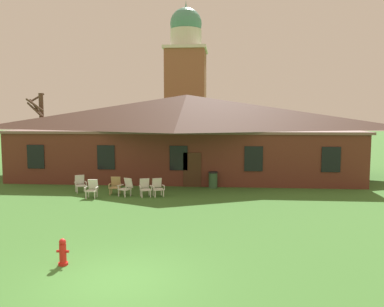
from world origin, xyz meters
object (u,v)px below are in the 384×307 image
lawn_chair_left_end (115,185)px  fire_hydrant (63,252)px  lawn_chair_middle (126,187)px  lawn_chair_by_porch (80,183)px  lawn_chair_right_end (145,187)px  lawn_chair_near_door (92,188)px  trash_bin (213,180)px  lawn_chair_far_side (158,187)px

lawn_chair_left_end → fire_hydrant: (1.34, -10.13, -0.12)m
lawn_chair_middle → fire_hydrant: bearing=-86.3°
lawn_chair_by_porch → lawn_chair_right_end: (3.93, -0.88, 0.00)m
lawn_chair_by_porch → fire_hydrant: lawn_chair_by_porch is taller
lawn_chair_near_door → lawn_chair_middle: same height
lawn_chair_near_door → lawn_chair_right_end: bearing=11.0°
lawn_chair_middle → lawn_chair_right_end: bearing=-2.8°
lawn_chair_left_end → lawn_chair_right_end: size_ratio=1.00×
lawn_chair_near_door → trash_bin: size_ratio=0.98×
lawn_chair_by_porch → lawn_chair_far_side: (4.58, -0.72, 0.00)m
lawn_chair_near_door → lawn_chair_middle: (1.69, 0.58, 0.00)m
lawn_chair_by_porch → lawn_chair_right_end: 4.02m
lawn_chair_near_door → lawn_chair_right_end: same height
lawn_chair_near_door → lawn_chair_left_end: same height
lawn_chair_right_end → trash_bin: 4.50m
lawn_chair_near_door → lawn_chair_by_porch: bearing=130.3°
lawn_chair_near_door → lawn_chair_far_side: bearing=11.4°
lawn_chair_far_side → lawn_chair_by_porch: bearing=171.0°
trash_bin → lawn_chair_middle: bearing=-149.7°
lawn_chair_left_end → trash_bin: size_ratio=0.98×
lawn_chair_middle → lawn_chair_right_end: size_ratio=1.00×
lawn_chair_right_end → trash_bin: bearing=37.5°
lawn_chair_by_porch → trash_bin: trash_bin is taller
lawn_chair_right_end → lawn_chair_far_side: same height
lawn_chair_near_door → lawn_chair_left_end: 1.38m
lawn_chair_near_door → fire_hydrant: size_ratio=1.21×
lawn_chair_by_porch → lawn_chair_near_door: same height
lawn_chair_right_end → fire_hydrant: bearing=-92.5°
lawn_chair_by_porch → lawn_chair_left_end: size_ratio=1.00×
lawn_chair_right_end → lawn_chair_middle: bearing=177.2°
lawn_chair_near_door → trash_bin: bearing=27.4°
lawn_chair_by_porch → fire_hydrant: bearing=-71.6°
lawn_chair_middle → lawn_chair_near_door: bearing=-161.1°
lawn_chair_by_porch → lawn_chair_right_end: size_ratio=1.00×
lawn_chair_left_end → trash_bin: bearing=23.2°
lawn_chair_by_porch → trash_bin: size_ratio=0.98×
trash_bin → lawn_chair_right_end: bearing=-142.5°
lawn_chair_left_end → lawn_chair_far_side: (2.42, -0.30, 0.00)m
lawn_chair_by_porch → trash_bin: 7.72m
lawn_chair_right_end → lawn_chair_by_porch: bearing=167.4°
lawn_chair_middle → trash_bin: (4.61, 2.69, -0.00)m
lawn_chair_left_end → fire_hydrant: lawn_chair_left_end is taller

